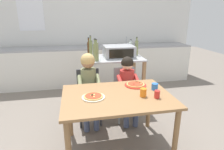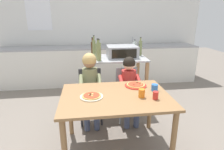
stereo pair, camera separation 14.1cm
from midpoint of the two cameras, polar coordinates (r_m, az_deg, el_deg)
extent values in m
plane|color=slate|center=(3.54, -3.81, -9.54)|extent=(11.30, 11.30, 0.00)
cube|color=white|center=(4.90, -6.95, 14.54)|extent=(5.19, 0.12, 2.70)
cube|color=white|center=(4.91, -23.96, 16.72)|extent=(0.56, 0.01, 0.80)
cube|color=silver|center=(4.64, -6.12, 2.83)|extent=(4.67, 0.60, 0.86)
cube|color=#9E9EA3|center=(4.54, -6.31, 8.24)|extent=(4.67, 0.60, 0.03)
cube|color=gray|center=(4.68, 3.82, 8.76)|extent=(0.40, 0.33, 0.02)
cylinder|color=#B7BABF|center=(4.78, 3.47, 10.20)|extent=(0.02, 0.02, 0.20)
cube|color=#B7BABF|center=(3.28, -0.40, 5.06)|extent=(0.96, 0.63, 0.02)
cube|color=#AD7F51|center=(3.46, -0.38, -4.35)|extent=(0.88, 0.58, 0.02)
cube|color=#AD7F51|center=(3.11, -7.41, -4.67)|extent=(0.05, 0.05, 0.89)
cube|color=#AD7F51|center=(3.28, 8.10, -3.51)|extent=(0.05, 0.05, 0.89)
cube|color=#AD7F51|center=(3.62, -8.04, -1.39)|extent=(0.05, 0.05, 0.89)
cube|color=#AD7F51|center=(3.76, 5.41, -0.53)|extent=(0.05, 0.05, 0.89)
cube|color=#999BA0|center=(3.30, 0.80, 7.07)|extent=(0.51, 0.39, 0.19)
cube|color=black|center=(3.11, 1.56, 6.39)|extent=(0.41, 0.01, 0.15)
cylinder|color=black|center=(3.16, 4.74, 5.45)|extent=(0.02, 0.01, 0.02)
cylinder|color=olive|center=(3.46, 6.16, 8.03)|extent=(0.06, 0.06, 0.26)
cylinder|color=olive|center=(3.44, 6.25, 10.61)|extent=(0.03, 0.03, 0.06)
cylinder|color=black|center=(3.43, 6.27, 11.17)|extent=(0.03, 0.03, 0.01)
cylinder|color=#ADB7B2|center=(3.57, 4.41, 8.02)|extent=(0.07, 0.07, 0.21)
cylinder|color=#ADB7B2|center=(3.55, 4.46, 10.05)|extent=(0.03, 0.03, 0.04)
cylinder|color=black|center=(3.55, 4.47, 10.47)|extent=(0.03, 0.03, 0.01)
cylinder|color=olive|center=(3.03, -6.07, 6.84)|extent=(0.07, 0.07, 0.29)
cylinder|color=olive|center=(3.00, -6.18, 9.97)|extent=(0.03, 0.03, 0.05)
cylinder|color=black|center=(2.99, -6.20, 10.54)|extent=(0.03, 0.03, 0.01)
cylinder|color=#4C2D14|center=(3.42, -8.12, 7.69)|extent=(0.05, 0.05, 0.24)
cylinder|color=#4C2D14|center=(3.40, -8.24, 10.28)|extent=(0.03, 0.03, 0.07)
cylinder|color=black|center=(3.39, -8.27, 10.97)|extent=(0.03, 0.03, 0.01)
cylinder|color=olive|center=(3.13, -6.38, 6.89)|extent=(0.07, 0.07, 0.25)
cylinder|color=olive|center=(3.10, -6.48, 9.86)|extent=(0.03, 0.03, 0.08)
cylinder|color=black|center=(3.10, -6.51, 10.67)|extent=(0.03, 0.03, 0.01)
cylinder|color=olive|center=(3.27, -7.61, 7.66)|extent=(0.06, 0.06, 0.29)
cylinder|color=olive|center=(3.25, -7.74, 10.79)|extent=(0.02, 0.02, 0.07)
cylinder|color=black|center=(3.24, -7.77, 11.54)|extent=(0.03, 0.03, 0.01)
cube|color=olive|center=(2.22, -0.32, -6.42)|extent=(1.26, 0.90, 0.03)
cylinder|color=olive|center=(2.26, 16.73, -17.51)|extent=(0.06, 0.06, 0.70)
cylinder|color=olive|center=(2.71, -14.04, -10.90)|extent=(0.06, 0.06, 0.70)
cylinder|color=olive|center=(2.87, 9.54, -8.91)|extent=(0.06, 0.06, 0.70)
cube|color=#333338|center=(2.93, -8.22, -6.29)|extent=(0.36, 0.36, 0.04)
cube|color=#333338|center=(3.01, -8.56, -1.75)|extent=(0.34, 0.03, 0.38)
cylinder|color=#333338|center=(2.90, -4.84, -11.25)|extent=(0.03, 0.03, 0.42)
cylinder|color=#333338|center=(2.89, -10.87, -11.66)|extent=(0.03, 0.03, 0.42)
cylinder|color=#333338|center=(3.17, -5.47, -8.63)|extent=(0.03, 0.03, 0.42)
cylinder|color=#333338|center=(3.16, -10.96, -8.99)|extent=(0.03, 0.03, 0.42)
cube|color=gray|center=(2.99, 3.03, -5.56)|extent=(0.36, 0.36, 0.04)
cube|color=gray|center=(3.07, 2.36, -1.14)|extent=(0.34, 0.03, 0.38)
cylinder|color=gray|center=(3.00, 6.49, -10.29)|extent=(0.03, 0.03, 0.42)
cylinder|color=gray|center=(2.93, 0.78, -10.90)|extent=(0.03, 0.03, 0.42)
cylinder|color=gray|center=(3.25, 4.90, -7.86)|extent=(0.03, 0.03, 0.42)
cylinder|color=gray|center=(3.19, -0.34, -8.34)|extent=(0.03, 0.03, 0.42)
cube|color=#424C6B|center=(2.79, -6.64, -6.61)|extent=(0.10, 0.30, 0.10)
cylinder|color=#424C6B|center=(2.78, -6.23, -12.21)|extent=(0.08, 0.08, 0.44)
cube|color=#424C6B|center=(2.78, -9.53, -6.80)|extent=(0.10, 0.30, 0.10)
cylinder|color=#424C6B|center=(2.78, -9.17, -12.41)|extent=(0.08, 0.08, 0.44)
cylinder|color=#7A7F56|center=(2.74, -5.64, -1.72)|extent=(0.06, 0.26, 0.15)
cylinder|color=#7A7F56|center=(2.73, -11.07, -2.06)|extent=(0.06, 0.26, 0.15)
cylinder|color=#7A7F56|center=(2.84, -8.43, -1.96)|extent=(0.22, 0.22, 0.39)
sphere|color=#A37556|center=(2.75, -8.72, 3.99)|extent=(0.20, 0.20, 0.20)
sphere|color=tan|center=(2.75, -8.74, 4.34)|extent=(0.21, 0.21, 0.21)
cube|color=#424C6B|center=(2.87, 5.09, -5.81)|extent=(0.10, 0.30, 0.10)
cylinder|color=#424C6B|center=(2.87, 5.68, -11.22)|extent=(0.08, 0.08, 0.44)
cube|color=#424C6B|center=(2.84, 2.35, -6.05)|extent=(0.10, 0.30, 0.10)
cylinder|color=#424C6B|center=(2.83, 2.92, -11.53)|extent=(0.08, 0.08, 0.44)
cylinder|color=#BC332D|center=(2.85, 6.14, -1.62)|extent=(0.06, 0.26, 0.15)
cylinder|color=#BC332D|center=(2.78, 1.01, -1.98)|extent=(0.06, 0.26, 0.15)
cylinder|color=#BC332D|center=(2.92, 3.09, -1.77)|extent=(0.22, 0.22, 0.34)
sphere|color=beige|center=(2.84, 3.19, 3.35)|extent=(0.18, 0.18, 0.18)
sphere|color=black|center=(2.83, 3.19, 3.67)|extent=(0.19, 0.19, 0.19)
cylinder|color=beige|center=(2.17, -7.47, -6.63)|extent=(0.26, 0.26, 0.01)
cylinder|color=tan|center=(2.16, -7.48, -6.34)|extent=(0.22, 0.22, 0.01)
cylinder|color=#B23D23|center=(2.16, -7.49, -6.15)|extent=(0.18, 0.18, 0.00)
cylinder|color=#DBC666|center=(2.17, -7.81, -5.90)|extent=(0.02, 0.02, 0.01)
cylinder|color=maroon|center=(2.15, -7.80, -6.17)|extent=(0.03, 0.03, 0.01)
cylinder|color=#563319|center=(2.18, -7.82, -5.80)|extent=(0.03, 0.03, 0.01)
cylinder|color=#DBC666|center=(2.17, -7.23, -5.87)|extent=(0.02, 0.02, 0.01)
cylinder|color=#DBC666|center=(2.13, -7.34, -6.42)|extent=(0.02, 0.02, 0.01)
cylinder|color=#DBC666|center=(2.16, -8.00, -6.07)|extent=(0.03, 0.03, 0.01)
cylinder|color=red|center=(2.51, 5.44, -3.03)|extent=(0.28, 0.28, 0.01)
cylinder|color=tan|center=(2.51, 5.44, -2.77)|extent=(0.24, 0.24, 0.01)
cylinder|color=#B23D23|center=(2.51, 5.45, -2.60)|extent=(0.20, 0.20, 0.00)
cylinder|color=#DBC666|center=(2.51, 7.11, -2.57)|extent=(0.02, 0.02, 0.01)
cylinder|color=#563319|center=(2.54, 6.73, -2.27)|extent=(0.02, 0.02, 0.01)
cylinder|color=maroon|center=(2.48, 4.95, -2.71)|extent=(0.02, 0.02, 0.01)
cylinder|color=#563319|center=(2.56, 5.81, -2.03)|extent=(0.03, 0.03, 0.01)
cylinder|color=orange|center=(2.18, 7.50, -5.22)|extent=(0.07, 0.07, 0.10)
cylinder|color=blue|center=(2.40, 11.03, -3.43)|extent=(0.08, 0.08, 0.08)
cylinder|color=red|center=(2.17, 11.53, -5.69)|extent=(0.06, 0.06, 0.09)
camera|label=1|loc=(0.07, -91.66, -0.54)|focal=30.55mm
camera|label=2|loc=(0.07, 88.34, 0.54)|focal=30.55mm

